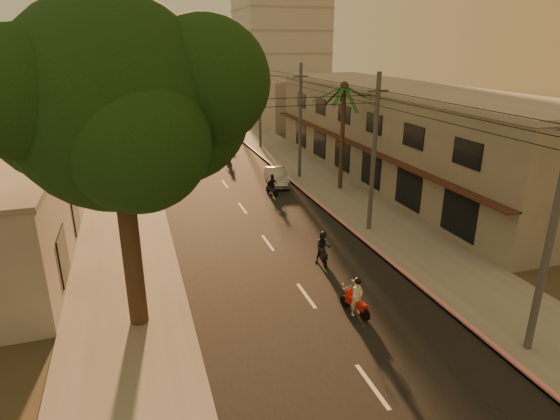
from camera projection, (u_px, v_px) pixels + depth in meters
The scene contains 20 objects.
ground at pixel (324, 320), 18.62m from camera, with size 160.00×160.00×0.00m, color #383023.
road at pixel (225, 184), 36.55m from camera, with size 10.00×140.00×0.02m, color black.
sidewalk_right at pixel (314, 176), 38.68m from camera, with size 5.00×140.00×0.12m, color slate.
sidewalk_left at pixel (124, 192), 34.39m from camera, with size 5.00×140.00×0.12m, color slate.
curb_stripe at pixel (309, 196), 33.50m from camera, with size 0.20×60.00×0.20m, color red.
shophouse_row at pixel (399, 132), 37.52m from camera, with size 8.80×34.20×7.30m.
distant_tower at pixel (280, 17), 68.69m from camera, with size 12.10×12.10×28.00m.
broadleaf_tree at pixel (126, 104), 15.79m from camera, with size 9.60×8.70×12.10m.
palm_tree at pixel (344, 92), 32.84m from camera, with size 5.00×5.00×8.20m.
utility_poles at pixel (301, 96), 36.12m from camera, with size 1.20×48.26×9.00m.
filler_right at pixel (291, 102), 61.97m from camera, with size 8.00×14.00×6.00m, color gray.
filler_left_near at pixel (50, 135), 44.37m from camera, with size 8.00×14.00×4.40m, color gray.
filler_left_far at pixel (67, 100), 60.07m from camera, with size 8.00×14.00×7.00m, color gray.
scooter_red at pixel (356, 298), 18.79m from camera, with size 0.86×1.64×1.66m.
scooter_mid_a at pixel (323, 248), 23.25m from camera, with size 1.01×1.72×1.70m.
scooter_mid_b at pixel (272, 186), 33.70m from camera, with size 1.03×1.57×1.56m.
scooter_far_a at pixel (228, 154), 43.00m from camera, with size 0.88×1.64×1.61m.
scooter_far_b at pixel (229, 138), 50.51m from camera, with size 1.22×1.64×1.62m.
parked_car at pixel (277, 177), 36.19m from camera, with size 1.86×4.11×1.31m, color gray.
scooter_far_c at pixel (210, 129), 54.87m from camera, with size 1.17×1.84×1.86m.
Camera 1 is at (-6.54, -14.75, 10.43)m, focal length 30.00 mm.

